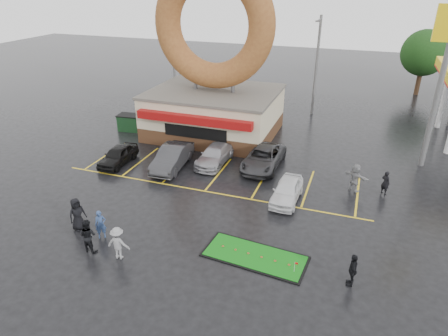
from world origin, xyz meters
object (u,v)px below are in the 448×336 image
(donut_shop, at_px, (214,81))
(dumpster, at_px, (130,123))
(car_silver, at_px, (215,155))
(person_cameraman, at_px, (353,270))
(car_dgrey, at_px, (172,157))
(car_grey, at_px, (263,158))
(car_black, at_px, (118,155))
(person_blue, at_px, (101,224))
(car_white, at_px, (287,191))
(putting_green, at_px, (255,256))
(shell_sign, at_px, (446,59))
(streetlight_mid, at_px, (316,64))
(streetlight_left, at_px, (173,56))

(donut_shop, height_order, dumpster, donut_shop)
(car_silver, relative_size, person_cameraman, 2.76)
(car_dgrey, height_order, car_grey, car_dgrey)
(car_silver, bearing_deg, car_black, -157.67)
(car_silver, relative_size, person_blue, 2.84)
(car_black, relative_size, car_white, 1.00)
(donut_shop, bearing_deg, putting_green, -62.44)
(car_dgrey, relative_size, putting_green, 0.91)
(car_black, distance_m, dumpster, 6.83)
(car_white, xyz_separation_m, dumpster, (-15.15, 7.25, 0.01))
(car_silver, xyz_separation_m, person_blue, (-2.30, -10.29, 0.13))
(shell_sign, relative_size, car_black, 2.83)
(car_grey, xyz_separation_m, person_blue, (-5.68, -10.82, 0.07))
(putting_green, bearing_deg, shell_sign, 58.79)
(streetlight_mid, bearing_deg, person_blue, -106.74)
(putting_green, bearing_deg, donut_shop, 117.56)
(shell_sign, xyz_separation_m, car_dgrey, (-16.38, -6.20, -6.61))
(car_dgrey, xyz_separation_m, person_blue, (0.24, -8.62, -0.00))
(dumpster, bearing_deg, streetlight_left, 82.70)
(streetlight_mid, relative_size, car_silver, 2.07)
(putting_green, bearing_deg, car_dgrey, 136.90)
(streetlight_left, height_order, car_dgrey, streetlight_left)
(streetlight_mid, bearing_deg, donut_shop, -131.38)
(streetlight_left, distance_m, car_grey, 17.77)
(person_cameraman, bearing_deg, dumpster, -127.71)
(person_blue, bearing_deg, streetlight_mid, 38.01)
(car_grey, relative_size, dumpster, 2.77)
(car_dgrey, relative_size, person_blue, 3.04)
(person_blue, bearing_deg, dumpster, 81.17)
(car_white, height_order, putting_green, car_white)
(donut_shop, relative_size, streetlight_mid, 1.50)
(streetlight_left, height_order, car_silver, streetlight_left)
(streetlight_mid, distance_m, car_silver, 14.88)
(streetlight_left, distance_m, person_blue, 24.09)
(donut_shop, bearing_deg, dumpster, -166.75)
(car_silver, bearing_deg, dumpster, 159.71)
(car_white, bearing_deg, car_silver, 150.63)
(shell_sign, xyz_separation_m, car_black, (-20.28, -6.91, -6.74))
(car_dgrey, xyz_separation_m, car_grey, (5.92, 2.20, -0.07))
(car_dgrey, distance_m, car_white, 8.57)
(person_blue, relative_size, putting_green, 0.30)
(car_black, distance_m, putting_green, 13.78)
(car_dgrey, height_order, putting_green, car_dgrey)
(person_cameraman, bearing_deg, donut_shop, -144.12)
(streetlight_mid, bearing_deg, car_grey, -96.46)
(streetlight_left, xyz_separation_m, putting_green, (14.68, -21.66, -4.74))
(car_black, xyz_separation_m, car_grey, (9.82, 2.91, 0.05))
(shell_sign, height_order, car_white, shell_sign)
(car_grey, bearing_deg, person_cameraman, -55.26)
(shell_sign, xyz_separation_m, streetlight_mid, (-9.00, 8.92, -2.60))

